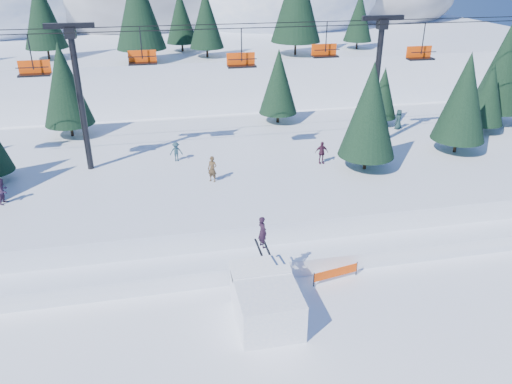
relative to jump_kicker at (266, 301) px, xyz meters
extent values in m
plane|color=white|center=(-0.63, -1.76, -1.15)|extent=(160.00, 160.00, 0.00)
cube|color=white|center=(-0.63, 16.24, 0.10)|extent=(70.00, 22.00, 2.50)
cube|color=white|center=(-0.63, 6.24, -0.60)|extent=(70.00, 6.00, 1.10)
cube|color=white|center=(-0.63, 66.24, 1.85)|extent=(110.00, 60.00, 6.00)
cylinder|color=black|center=(-5.43, 38.06, 5.57)|extent=(0.26, 0.26, 1.45)
cone|color=#16311D|center=(-5.43, 38.06, 10.74)|extent=(5.38, 5.38, 8.89)
cylinder|color=black|center=(1.91, 39.57, 5.37)|extent=(0.26, 0.26, 1.06)
cone|color=#16311D|center=(1.91, 39.57, 9.16)|extent=(3.93, 3.93, 6.51)
cylinder|color=black|center=(12.27, 38.75, 5.63)|extent=(0.26, 0.26, 1.57)
cylinder|color=black|center=(-15.93, 41.98, 5.47)|extent=(0.26, 0.26, 1.25)
cone|color=#16311D|center=(-15.93, 41.98, 9.93)|extent=(4.64, 4.64, 7.67)
cylinder|color=black|center=(21.12, 41.41, 5.32)|extent=(0.26, 0.26, 0.96)
cone|color=#16311D|center=(21.12, 41.41, 8.74)|extent=(3.55, 3.55, 5.88)
cylinder|color=black|center=(-0.64, 44.02, 5.35)|extent=(0.26, 0.26, 1.00)
cone|color=#16311D|center=(-0.64, 44.02, 8.93)|extent=(3.73, 3.73, 6.17)
cube|color=white|center=(0.00, -0.12, -0.12)|extent=(3.06, 3.78, 2.07)
cube|color=white|center=(0.00, 1.50, 0.97)|extent=(3.06, 1.32, 0.74)
imported|color=black|center=(0.10, 1.48, 3.16)|extent=(0.58, 0.71, 1.69)
cube|color=black|center=(-0.10, 1.48, 2.30)|extent=(0.11, 1.65, 0.03)
cube|color=black|center=(0.30, 1.48, 2.30)|extent=(0.11, 1.65, 0.03)
cylinder|color=black|center=(-9.63, 16.24, 6.35)|extent=(0.44, 0.44, 10.00)
cube|color=black|center=(-9.63, 16.24, 11.45)|extent=(3.20, 0.35, 0.35)
cube|color=black|center=(-9.63, 16.24, 11.00)|extent=(0.70, 0.70, 0.70)
cylinder|color=black|center=(12.37, 16.24, 6.35)|extent=(0.44, 0.44, 10.00)
cube|color=black|center=(12.37, 16.24, 11.45)|extent=(3.20, 0.35, 0.35)
cube|color=black|center=(12.37, 16.24, 11.00)|extent=(0.70, 0.70, 0.70)
cylinder|color=black|center=(1.37, 15.04, 11.15)|extent=(46.00, 0.06, 0.06)
cylinder|color=black|center=(1.37, 17.44, 11.15)|extent=(46.00, 0.06, 0.06)
cylinder|color=black|center=(-12.04, 15.04, 10.05)|extent=(0.08, 0.08, 2.20)
cube|color=black|center=(-12.04, 15.04, 8.60)|extent=(2.00, 0.75, 0.12)
cube|color=#FF4907|center=(-12.04, 15.42, 9.05)|extent=(2.00, 0.10, 0.85)
cylinder|color=black|center=(-12.04, 14.69, 9.15)|extent=(2.00, 0.06, 0.06)
cylinder|color=black|center=(-5.17, 17.44, 10.05)|extent=(0.08, 0.08, 2.20)
cube|color=black|center=(-5.17, 17.44, 8.60)|extent=(2.00, 0.75, 0.12)
cube|color=#FF4907|center=(-5.17, 17.82, 9.05)|extent=(2.00, 0.10, 0.85)
cylinder|color=black|center=(-5.17, 17.09, 9.15)|extent=(2.00, 0.06, 0.06)
cylinder|color=black|center=(1.58, 15.04, 10.05)|extent=(0.08, 0.08, 2.20)
cube|color=black|center=(1.58, 15.04, 8.60)|extent=(2.00, 0.75, 0.12)
cube|color=#FF4907|center=(1.58, 15.42, 9.05)|extent=(2.00, 0.10, 0.85)
cylinder|color=black|center=(1.58, 14.69, 9.15)|extent=(2.00, 0.06, 0.06)
cylinder|color=black|center=(8.51, 17.44, 10.05)|extent=(0.08, 0.08, 2.20)
cube|color=black|center=(8.51, 17.44, 8.60)|extent=(2.00, 0.75, 0.12)
cube|color=#FF4907|center=(8.51, 17.82, 9.05)|extent=(2.00, 0.10, 0.85)
cylinder|color=black|center=(8.51, 17.09, 9.15)|extent=(2.00, 0.06, 0.06)
cylinder|color=black|center=(15.16, 15.04, 10.05)|extent=(0.08, 0.08, 2.20)
cube|color=black|center=(15.16, 15.04, 8.60)|extent=(2.00, 0.75, 0.12)
cube|color=#FF4907|center=(15.16, 15.42, 9.05)|extent=(2.00, 0.10, 0.85)
cylinder|color=black|center=(15.16, 14.69, 9.15)|extent=(2.00, 0.06, 0.06)
cylinder|color=black|center=(18.59, 13.87, 1.90)|extent=(0.26, 0.26, 1.10)
cone|color=#16311D|center=(18.59, 13.87, 5.84)|extent=(4.10, 4.10, 6.78)
cylinder|color=black|center=(23.60, 17.76, 1.78)|extent=(0.26, 0.26, 0.86)
cone|color=#16311D|center=(23.60, 17.76, 4.85)|extent=(3.20, 3.20, 5.29)
cylinder|color=black|center=(26.34, 20.08, 1.98)|extent=(0.26, 0.26, 1.27)
cone|color=#16311D|center=(26.34, 20.08, 6.52)|extent=(4.72, 4.72, 7.80)
cylinder|color=black|center=(15.71, 21.65, 1.72)|extent=(0.26, 0.26, 0.74)
cone|color=#16311D|center=(15.71, 21.65, 4.37)|extent=(2.76, 2.76, 4.56)
cylinder|color=black|center=(-11.86, 24.20, 1.91)|extent=(0.26, 0.26, 1.12)
cone|color=#16311D|center=(-11.86, 24.20, 5.91)|extent=(4.17, 4.17, 6.89)
cylinder|color=black|center=(6.62, 24.33, 1.82)|extent=(0.26, 0.26, 0.95)
cone|color=#16311D|center=(6.62, 24.33, 5.22)|extent=(3.53, 3.53, 5.84)
cylinder|color=black|center=(10.14, 12.07, 1.89)|extent=(0.26, 0.26, 1.10)
cone|color=#16311D|center=(10.14, 12.07, 5.81)|extent=(4.07, 4.07, 6.74)
imported|color=#4C3922|center=(-1.10, 12.11, 2.26)|extent=(0.80, 0.74, 1.83)
imported|color=#3B2440|center=(-14.45, 11.45, 2.19)|extent=(0.87, 0.99, 1.69)
imported|color=#411E32|center=(7.35, 13.74, 2.21)|extent=(1.02, 0.44, 1.73)
imported|color=#223C46|center=(-3.32, 16.45, 2.10)|extent=(1.01, 0.62, 1.51)
imported|color=#1B3333|center=(16.79, 20.21, 2.24)|extent=(1.04, 0.96, 1.79)
cylinder|color=black|center=(3.22, 2.23, -0.70)|extent=(0.06, 0.06, 0.90)
cylinder|color=black|center=(5.97, 2.77, -0.70)|extent=(0.06, 0.06, 0.90)
cube|color=#FF4907|center=(4.60, 2.50, -0.60)|extent=(2.75, 0.58, 0.55)
cylinder|color=black|center=(6.52, 4.36, -0.70)|extent=(0.06, 0.06, 0.90)
cylinder|color=black|center=(9.29, 3.94, -0.70)|extent=(0.06, 0.06, 0.90)
cube|color=#FF4907|center=(7.91, 4.15, -0.60)|extent=(2.77, 0.46, 0.55)
camera|label=1|loc=(-4.60, -19.56, 15.64)|focal=35.00mm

